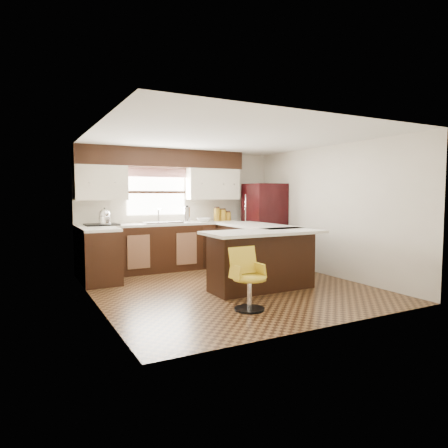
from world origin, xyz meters
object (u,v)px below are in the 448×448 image
peninsula_long (257,251)px  peninsula_return (262,261)px  bar_chair (250,279)px  refrigerator (264,224)px

peninsula_long → peninsula_return: size_ratio=1.18×
bar_chair → peninsula_return: bearing=47.4°
peninsula_long → peninsula_return: (-0.53, -0.97, 0.00)m
refrigerator → bar_chair: 3.52m
peninsula_return → refrigerator: 2.38m
peninsula_long → bar_chair: peninsula_long is taller
peninsula_return → refrigerator: (1.33, 1.93, 0.42)m
bar_chair → peninsula_long: bearing=53.8°
refrigerator → bar_chair: bearing=-126.8°
peninsula_long → refrigerator: refrigerator is taller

